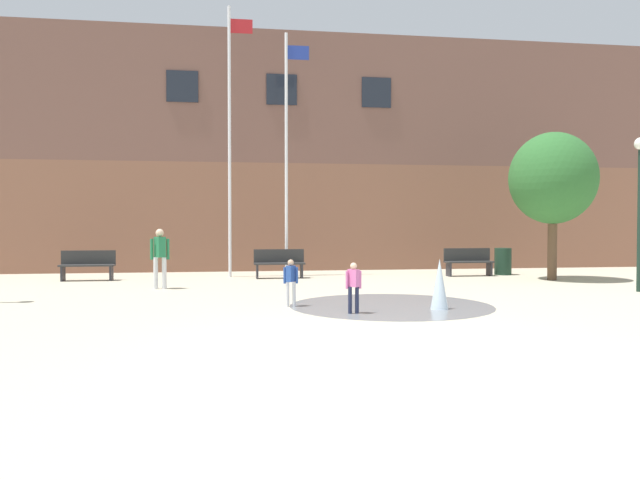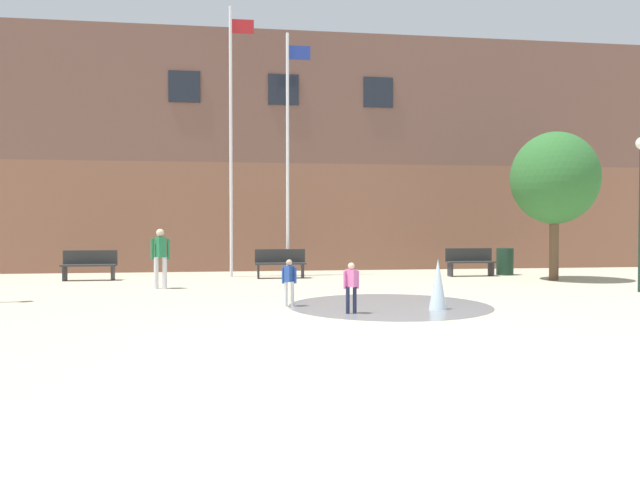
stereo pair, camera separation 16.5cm
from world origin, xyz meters
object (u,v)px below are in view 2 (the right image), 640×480
teen_by_trashcan (160,254)px  street_tree_near_building (555,178)px  flagpole_left (232,135)px  trash_can (505,262)px  child_in_fountain (351,284)px  park_bench_left_of_flagpoles (89,265)px  flagpole_right (288,148)px  park_bench_under_right_flagpole (280,263)px  child_running (289,279)px  park_bench_far_right (470,261)px

teen_by_trashcan → street_tree_near_building: 11.81m
flagpole_left → trash_can: (9.07, -0.59, -4.15)m
child_in_fountain → flagpole_left: 9.79m
trash_can → teen_by_trashcan: bearing=-165.3°
park_bench_left_of_flagpoles → teen_by_trashcan: bearing=-48.8°
park_bench_left_of_flagpoles → flagpole_right: (6.14, 0.70, 3.73)m
park_bench_under_right_flagpole → flagpole_left: size_ratio=0.18×
child_running → trash_can: size_ratio=1.10×
flagpole_left → street_tree_near_building: 10.16m
park_bench_under_right_flagpole → street_tree_near_building: (8.18, -1.93, 2.62)m
park_bench_under_right_flagpole → flagpole_left: 4.45m
child_running → child_in_fountain: bearing=77.2°
child_running → child_in_fountain: (1.09, -1.20, 0.00)m
trash_can → street_tree_near_building: 3.41m
park_bench_left_of_flagpoles → park_bench_under_right_flagpole: (5.81, -0.03, 0.00)m
park_bench_far_right → child_running: (-6.56, -6.59, 0.10)m
trash_can → street_tree_near_building: street_tree_near_building is taller
park_bench_under_right_flagpole → child_in_fountain: size_ratio=1.62×
flagpole_right → trash_can: flagpole_right is taller
flagpole_left → street_tree_near_building: (9.69, -2.66, -1.51)m
street_tree_near_building → flagpole_right: bearing=161.3°
child_in_fountain → trash_can: bearing=-81.9°
park_bench_far_right → street_tree_near_building: bearing=-43.0°
park_bench_left_of_flagpoles → child_in_fountain: (6.57, -7.94, 0.10)m
child_in_fountain → park_bench_left_of_flagpoles: bearing=-2.0°
teen_by_trashcan → flagpole_left: bearing=-57.3°
child_in_fountain → trash_can: child_in_fountain is taller
child_running → trash_can: child_running is taller
park_bench_left_of_flagpoles → teen_by_trashcan: size_ratio=1.01×
park_bench_far_right → trash_can: (1.32, 0.25, -0.03)m
child_running → flagpole_right: flagpole_right is taller
child_running → trash_can: bearing=166.0°
flagpole_left → flagpole_right: (1.84, 0.00, -0.39)m
park_bench_far_right → teen_by_trashcan: teen_by_trashcan is taller
teen_by_trashcan → flagpole_right: 6.05m
park_bench_under_right_flagpole → flagpole_right: (0.33, 0.73, 3.73)m
trash_can → park_bench_under_right_flagpole: bearing=-178.9°
trash_can → street_tree_near_building: (0.62, -2.07, 2.64)m
park_bench_left_of_flagpoles → teen_by_trashcan: (2.41, -2.76, 0.45)m
park_bench_under_right_flagpole → child_running: bearing=-92.8°
flagpole_right → street_tree_near_building: (7.85, -2.66, -1.12)m
park_bench_left_of_flagpoles → flagpole_left: (4.30, 0.70, 4.12)m
teen_by_trashcan → trash_can: bearing=-104.1°
park_bench_left_of_flagpoles → child_running: (5.48, -6.74, 0.10)m
child_running → park_bench_far_right: bearing=170.1°
flagpole_right → street_tree_near_building: bearing=-18.7°
flagpole_right → street_tree_near_building: flagpole_right is taller
park_bench_left_of_flagpoles → park_bench_under_right_flagpole: bearing=-0.3°
child_in_fountain → flagpole_right: (-0.43, 8.64, 3.63)m
park_bench_left_of_flagpoles → street_tree_near_building: street_tree_near_building is taller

